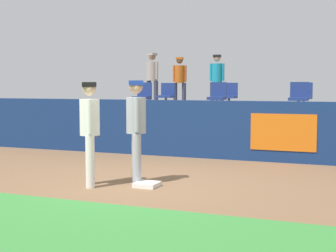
# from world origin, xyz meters

# --- Properties ---
(ground_plane) EXTENTS (60.00, 60.00, 0.00)m
(ground_plane) POSITION_xyz_m (0.00, 0.00, 0.00)
(ground_plane) COLOR brown
(grass_foreground_strip) EXTENTS (18.00, 2.80, 0.01)m
(grass_foreground_strip) POSITION_xyz_m (0.00, -2.85, 0.00)
(grass_foreground_strip) COLOR #388438
(grass_foreground_strip) RESTS_ON ground_plane
(first_base) EXTENTS (0.40, 0.40, 0.08)m
(first_base) POSITION_xyz_m (0.27, -0.09, 0.04)
(first_base) COLOR white
(first_base) RESTS_ON ground_plane
(player_fielder_home) EXTENTS (0.48, 0.59, 1.84)m
(player_fielder_home) POSITION_xyz_m (-0.69, -0.39, 1.06)
(player_fielder_home) COLOR white
(player_fielder_home) RESTS_ON ground_plane
(player_runner_visitor) EXTENTS (0.48, 0.48, 1.87)m
(player_runner_visitor) POSITION_xyz_m (-0.03, 0.11, 1.09)
(player_runner_visitor) COLOR #9EA3AD
(player_runner_visitor) RESTS_ON ground_plane
(field_wall) EXTENTS (18.00, 0.26, 1.42)m
(field_wall) POSITION_xyz_m (0.01, 3.63, 0.71)
(field_wall) COLOR navy
(field_wall) RESTS_ON ground_plane
(bleacher_platform) EXTENTS (18.00, 4.80, 1.04)m
(bleacher_platform) POSITION_xyz_m (0.00, 6.20, 0.52)
(bleacher_platform) COLOR #59595E
(bleacher_platform) RESTS_ON ground_plane
(seat_front_left) EXTENTS (0.45, 0.44, 0.84)m
(seat_front_left) POSITION_xyz_m (-2.17, 5.07, 1.51)
(seat_front_left) COLOR #4C4C51
(seat_front_left) RESTS_ON bleacher_platform
(seat_back_center) EXTENTS (0.44, 0.44, 0.84)m
(seat_back_center) POSITION_xyz_m (-0.04, 6.87, 1.51)
(seat_back_center) COLOR #4C4C51
(seat_back_center) RESTS_ON bleacher_platform
(seat_front_right) EXTENTS (0.48, 0.44, 0.84)m
(seat_front_right) POSITION_xyz_m (2.25, 5.07, 1.52)
(seat_front_right) COLOR #4C4C51
(seat_front_right) RESTS_ON bleacher_platform
(seat_back_left) EXTENTS (0.47, 0.44, 0.84)m
(seat_back_left) POSITION_xyz_m (-2.15, 6.87, 1.52)
(seat_back_left) COLOR #4C4C51
(seat_back_left) RESTS_ON bleacher_platform
(seat_back_right) EXTENTS (0.45, 0.44, 0.84)m
(seat_back_right) POSITION_xyz_m (2.19, 6.87, 1.52)
(seat_back_right) COLOR #4C4C51
(seat_back_right) RESTS_ON bleacher_platform
(seat_front_center) EXTENTS (0.45, 0.44, 0.84)m
(seat_front_center) POSITION_xyz_m (0.08, 5.07, 1.51)
(seat_front_center) COLOR #4C4C51
(seat_front_center) RESTS_ON bleacher_platform
(spectator_hooded) EXTENTS (0.48, 0.38, 1.73)m
(spectator_hooded) POSITION_xyz_m (-2.09, 7.93, 2.04)
(spectator_hooded) COLOR #33384C
(spectator_hooded) RESTS_ON bleacher_platform
(spectator_capped) EXTENTS (0.50, 0.46, 1.89)m
(spectator_capped) POSITION_xyz_m (-3.11, 7.92, 2.14)
(spectator_capped) COLOR #33384C
(spectator_capped) RESTS_ON bleacher_platform
(spectator_casual) EXTENTS (0.49, 0.36, 1.76)m
(spectator_casual) POSITION_xyz_m (-0.70, 7.73, 2.07)
(spectator_casual) COLOR #33384C
(spectator_casual) RESTS_ON bleacher_platform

